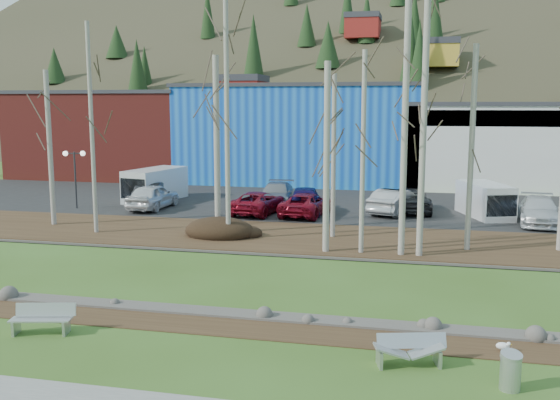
% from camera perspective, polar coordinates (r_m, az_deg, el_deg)
% --- Properties ---
extents(ground, '(200.00, 200.00, 0.00)m').
position_cam_1_polar(ground, '(17.03, -2.30, -14.21)').
color(ground, '#365319').
rests_on(ground, ground).
extents(dirt_strip, '(80.00, 1.80, 0.03)m').
position_cam_1_polar(dirt_strip, '(18.92, -0.62, -11.75)').
color(dirt_strip, '#382616').
rests_on(dirt_strip, ground).
extents(near_bank_rocks, '(80.00, 0.80, 0.50)m').
position_cam_1_polar(near_bank_rocks, '(19.84, 0.06, -10.81)').
color(near_bank_rocks, '#47423D').
rests_on(near_bank_rocks, ground).
extents(river, '(80.00, 8.00, 0.90)m').
position_cam_1_polar(river, '(23.66, 2.26, -7.55)').
color(river, black).
rests_on(river, ground).
extents(far_bank_rocks, '(80.00, 0.80, 0.46)m').
position_cam_1_polar(far_bank_rocks, '(27.56, 3.82, -5.20)').
color(far_bank_rocks, '#47423D').
rests_on(far_bank_rocks, ground).
extents(far_bank, '(80.00, 7.00, 0.15)m').
position_cam_1_polar(far_bank, '(30.63, 4.75, -3.64)').
color(far_bank, '#382616').
rests_on(far_bank, ground).
extents(parking_lot, '(80.00, 14.00, 0.14)m').
position_cam_1_polar(parking_lot, '(40.88, 6.81, -0.54)').
color(parking_lot, black).
rests_on(parking_lot, ground).
extents(building_brick, '(16.32, 12.24, 7.80)m').
position_cam_1_polar(building_brick, '(61.05, -14.77, 5.92)').
color(building_brick, maroon).
rests_on(building_brick, ground).
extents(building_blue, '(20.40, 12.24, 8.30)m').
position_cam_1_polar(building_blue, '(55.12, 2.17, 6.19)').
color(building_blue, '#0F47B5').
rests_on(building_blue, ground).
extents(building_white, '(18.36, 12.24, 6.80)m').
position_cam_1_polar(building_white, '(54.79, 21.07, 4.81)').
color(building_white, silver).
rests_on(building_white, ground).
extents(hillside, '(160.00, 72.00, 35.00)m').
position_cam_1_polar(hillside, '(99.81, 10.66, 14.88)').
color(hillside, '#353320').
rests_on(hillside, ground).
extents(bench_intact, '(1.83, 0.91, 0.88)m').
position_cam_1_polar(bench_intact, '(19.79, -20.89, -10.11)').
color(bench_intact, '#B8BBBE').
rests_on(bench_intact, ground).
extents(bench_damaged, '(1.88, 1.01, 0.80)m').
position_cam_1_polar(bench_damaged, '(16.78, 11.76, -13.27)').
color(bench_damaged, '#B8BBBE').
rests_on(bench_damaged, ground).
extents(litter_bin, '(0.64, 0.64, 0.84)m').
position_cam_1_polar(litter_bin, '(16.08, 20.32, -14.59)').
color(litter_bin, '#B8BBBE').
rests_on(litter_bin, ground).
extents(seagull, '(0.42, 0.21, 0.31)m').
position_cam_1_polar(seagull, '(18.35, 19.73, -12.44)').
color(seagull, gold).
rests_on(seagull, ground).
extents(dirt_mound, '(3.52, 2.48, 0.69)m').
position_cam_1_polar(dirt_mound, '(31.14, -5.56, -2.66)').
color(dirt_mound, black).
rests_on(dirt_mound, far_bank).
extents(birch_0, '(0.26, 0.26, 8.28)m').
position_cam_1_polar(birch_0, '(35.70, -20.30, 4.45)').
color(birch_0, '#BCB5A9').
rests_on(birch_0, far_bank).
extents(birch_1, '(0.21, 0.21, 10.50)m').
position_cam_1_polar(birch_1, '(32.73, -16.83, 6.22)').
color(birch_1, '#BCB5A9').
rests_on(birch_1, far_bank).
extents(birch_2, '(0.31, 0.31, 8.86)m').
position_cam_1_polar(birch_2, '(31.34, -5.79, 4.95)').
color(birch_2, '#BCB5A9').
rests_on(birch_2, far_bank).
extents(birch_3, '(0.23, 0.23, 11.38)m').
position_cam_1_polar(birch_3, '(29.75, -4.86, 7.19)').
color(birch_3, '#BCB5A9').
rests_on(birch_3, far_bank).
extents(birch_4, '(0.29, 0.29, 8.32)m').
position_cam_1_polar(birch_4, '(27.32, 4.29, 3.84)').
color(birch_4, '#BCB5A9').
rests_on(birch_4, far_bank).
extents(birch_5, '(0.23, 0.23, 7.94)m').
position_cam_1_polar(birch_5, '(30.45, 4.92, 3.99)').
color(birch_5, '#BCB5A9').
rests_on(birch_5, far_bank).
extents(birch_6, '(0.21, 0.21, 8.77)m').
position_cam_1_polar(birch_6, '(27.24, 7.59, 4.25)').
color(birch_6, '#BCB5A9').
rests_on(birch_6, far_bank).
extents(birch_7, '(0.27, 0.27, 11.34)m').
position_cam_1_polar(birch_7, '(27.05, 11.35, 6.85)').
color(birch_7, '#BCB5A9').
rests_on(birch_7, far_bank).
extents(birch_8, '(0.25, 0.25, 9.07)m').
position_cam_1_polar(birch_8, '(28.81, 17.10, 4.48)').
color(birch_8, '#BCB5A9').
rests_on(birch_8, far_bank).
extents(birch_10, '(0.27, 0.27, 11.34)m').
position_cam_1_polar(birch_10, '(27.04, 12.99, 6.80)').
color(birch_10, '#BCB5A9').
rests_on(birch_10, far_bank).
extents(street_lamp, '(1.35, 0.60, 3.61)m').
position_cam_1_polar(street_lamp, '(40.99, -18.27, 3.21)').
color(street_lamp, '#262628').
rests_on(street_lamp, parking_lot).
extents(car_0, '(1.99, 4.68, 1.58)m').
position_cam_1_polar(car_0, '(39.74, -11.57, 0.33)').
color(car_0, silver).
rests_on(car_0, parking_lot).
extents(car_1, '(2.28, 4.51, 1.42)m').
position_cam_1_polar(car_1, '(42.06, -11.68, 0.68)').
color(car_1, black).
rests_on(car_1, parking_lot).
extents(car_2, '(2.82, 5.07, 1.34)m').
position_cam_1_polar(car_2, '(37.31, -1.98, -0.23)').
color(car_2, maroon).
rests_on(car_2, parking_lot).
extents(car_3, '(2.43, 5.13, 1.45)m').
position_cam_1_polar(car_3, '(40.38, -0.33, 0.55)').
color(car_3, gray).
rests_on(car_3, parking_lot).
extents(car_4, '(2.55, 4.84, 1.57)m').
position_cam_1_polar(car_4, '(37.45, 2.27, -0.01)').
color(car_4, '#170F4B').
rests_on(car_4, parking_lot).
extents(car_5, '(3.07, 4.79, 1.49)m').
position_cam_1_polar(car_5, '(37.92, 10.36, -0.10)').
color(car_5, '#BBBABD').
rests_on(car_5, parking_lot).
extents(car_6, '(2.93, 5.43, 1.45)m').
position_cam_1_polar(car_6, '(38.84, 11.68, 0.04)').
color(car_6, '#242527').
rests_on(car_6, parking_lot).
extents(car_7, '(2.55, 5.24, 1.47)m').
position_cam_1_polar(car_7, '(36.92, 22.61, -0.90)').
color(car_7, silver).
rests_on(car_7, parking_lot).
extents(car_8, '(3.07, 4.79, 1.49)m').
position_cam_1_polar(car_8, '(37.91, 10.64, -0.11)').
color(car_8, '#BBBABD').
rests_on(car_8, parking_lot).
extents(car_9, '(2.82, 5.07, 1.34)m').
position_cam_1_polar(car_9, '(36.68, 2.43, -0.38)').
color(car_9, maroon).
rests_on(car_9, parking_lot).
extents(van_white, '(3.17, 4.77, 1.93)m').
position_cam_1_polar(van_white, '(38.12, 18.33, -0.03)').
color(van_white, white).
rests_on(van_white, parking_lot).
extents(van_grey, '(3.01, 5.25, 2.16)m').
position_cam_1_polar(van_grey, '(43.05, -11.49, 1.36)').
color(van_grey, silver).
rests_on(van_grey, parking_lot).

